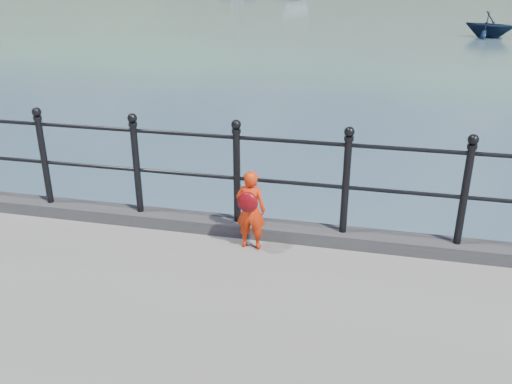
# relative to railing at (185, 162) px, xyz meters

# --- Properties ---
(ground) EXTENTS (600.00, 600.00, 0.00)m
(ground) POSITION_rel_railing_xyz_m (-0.00, 0.15, -1.82)
(ground) COLOR #2D4251
(ground) RESTS_ON ground
(kerb) EXTENTS (60.00, 0.30, 0.15)m
(kerb) POSITION_rel_railing_xyz_m (-0.00, -0.00, -0.75)
(kerb) COLOR #28282B
(kerb) RESTS_ON quay
(railing) EXTENTS (18.11, 0.11, 1.20)m
(railing) POSITION_rel_railing_xyz_m (0.00, 0.00, 0.00)
(railing) COLOR black
(railing) RESTS_ON kerb
(far_shore) EXTENTS (830.00, 200.00, 156.00)m
(far_shore) POSITION_rel_railing_xyz_m (38.34, 239.56, -24.39)
(far_shore) COLOR #333A21
(far_shore) RESTS_ON ground
(child) EXTENTS (0.33, 0.29, 0.89)m
(child) POSITION_rel_railing_xyz_m (0.83, -0.31, -0.37)
(child) COLOR red
(child) RESTS_ON quay
(launch_navy) EXTENTS (3.64, 3.51, 1.47)m
(launch_navy) POSITION_rel_railing_xyz_m (7.88, 29.11, -1.09)
(launch_navy) COLOR black
(launch_navy) RESTS_ON ground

